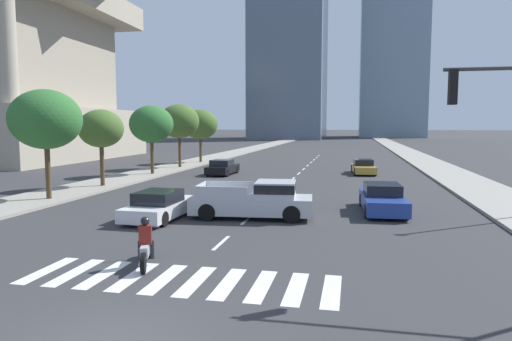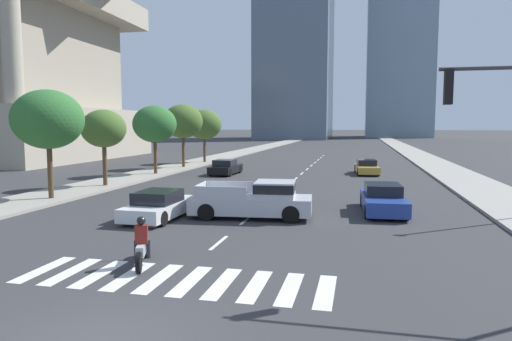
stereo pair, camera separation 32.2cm
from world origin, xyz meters
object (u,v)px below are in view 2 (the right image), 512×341
(street_tree_nearest, at_px, (48,120))
(sedan_white_1, at_px, (160,205))
(street_tree_fourth, at_px, (183,121))
(street_tree_fifth, at_px, (204,125))
(motorcycle_lead, at_px, (142,246))
(street_tree_third, at_px, (155,124))
(sedan_blue_2, at_px, (383,199))
(street_tree_second, at_px, (104,129))
(sedan_black_3, at_px, (225,168))
(pickup_truck, at_px, (257,200))
(sedan_gold_0, at_px, (367,167))

(street_tree_nearest, bearing_deg, sedan_white_1, -21.72)
(street_tree_fourth, xyz_separation_m, street_tree_fifth, (-0.00, 6.19, -0.29))
(motorcycle_lead, xyz_separation_m, street_tree_third, (-10.31, 22.99, 3.65))
(sedan_blue_2, bearing_deg, street_tree_fourth, -140.31)
(street_tree_second, bearing_deg, sedan_blue_2, -15.83)
(sedan_black_3, distance_m, street_tree_second, 11.49)
(street_tree_fifth, bearing_deg, street_tree_fourth, -90.00)
(street_tree_second, height_order, street_tree_fifth, street_tree_fifth)
(pickup_truck, height_order, street_tree_nearest, street_tree_nearest)
(street_tree_fourth, bearing_deg, street_tree_third, -90.00)
(pickup_truck, bearing_deg, street_tree_fifth, 108.66)
(street_tree_third, height_order, street_tree_fifth, street_tree_fifth)
(motorcycle_lead, distance_m, pickup_truck, 7.80)
(sedan_blue_2, xyz_separation_m, street_tree_fourth, (-17.72, 19.04, 3.89))
(sedan_white_1, xyz_separation_m, sedan_black_3, (-2.34, 18.18, 0.01))
(motorcycle_lead, relative_size, street_tree_fifth, 0.37)
(motorcycle_lead, bearing_deg, street_tree_fifth, -3.13)
(street_tree_third, xyz_separation_m, street_tree_fourth, (0.00, 6.23, 0.28))
(street_tree_third, xyz_separation_m, street_tree_fifth, (-0.00, 12.42, -0.01))
(sedan_gold_0, relative_size, sedan_blue_2, 0.94)
(street_tree_second, bearing_deg, motorcycle_lead, -55.86)
(street_tree_nearest, distance_m, street_tree_third, 13.33)
(pickup_truck, relative_size, sedan_black_3, 1.28)
(pickup_truck, bearing_deg, sedan_blue_2, 20.16)
(sedan_gold_0, distance_m, sedan_white_1, 23.22)
(motorcycle_lead, height_order, street_tree_second, street_tree_second)
(street_tree_second, xyz_separation_m, street_tree_third, (0.00, 7.78, 0.32))
(sedan_blue_2, distance_m, street_tree_fourth, 26.30)
(pickup_truck, bearing_deg, sedan_black_3, 106.09)
(sedan_gold_0, xyz_separation_m, street_tree_third, (-17.20, -4.81, 3.66))
(sedan_white_1, distance_m, street_tree_fifth, 30.18)
(sedan_black_3, xyz_separation_m, street_tree_third, (-5.57, -1.71, 3.64))
(sedan_black_3, height_order, street_tree_nearest, street_tree_nearest)
(sedan_gold_0, distance_m, sedan_blue_2, 17.62)
(pickup_truck, xyz_separation_m, sedan_blue_2, (5.59, 2.61, -0.19))
(street_tree_nearest, distance_m, street_tree_fourth, 19.56)
(sedan_black_3, bearing_deg, street_tree_fifth, 28.81)
(sedan_gold_0, bearing_deg, street_tree_second, -58.91)
(pickup_truck, xyz_separation_m, sedan_white_1, (-4.23, -1.06, -0.23))
(street_tree_third, relative_size, street_tree_fifth, 0.99)
(motorcycle_lead, bearing_deg, street_tree_nearest, 27.49)
(pickup_truck, height_order, street_tree_second, street_tree_second)
(sedan_gold_0, xyz_separation_m, street_tree_fifth, (-17.20, 7.61, 3.66))
(sedan_white_1, height_order, street_tree_fourth, street_tree_fourth)
(sedan_gold_0, distance_m, street_tree_nearest, 25.30)
(pickup_truck, distance_m, street_tree_nearest, 12.84)
(street_tree_fourth, bearing_deg, sedan_black_3, -39.09)
(sedan_blue_2, height_order, street_tree_third, street_tree_third)
(street_tree_fifth, bearing_deg, street_tree_second, -90.00)
(motorcycle_lead, relative_size, sedan_black_3, 0.49)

